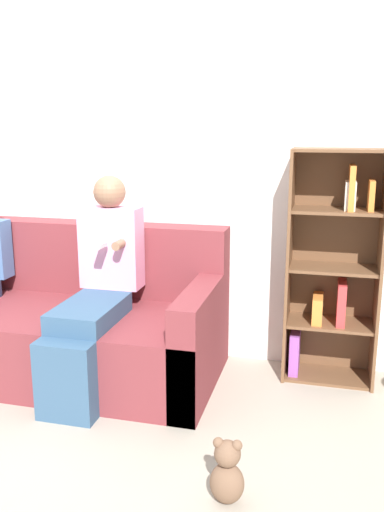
% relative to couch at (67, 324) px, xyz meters
% --- Properties ---
extents(ground_plane, '(14.00, 14.00, 0.00)m').
position_rel_couch_xyz_m(ground_plane, '(0.19, -0.56, -0.30)').
color(ground_plane, '#9E9384').
extents(back_wall, '(10.00, 0.06, 2.55)m').
position_rel_couch_xyz_m(back_wall, '(0.19, 0.48, 0.97)').
color(back_wall, silver).
rests_on(back_wall, ground_plane).
extents(couch, '(1.91, 0.92, 0.90)m').
position_rel_couch_xyz_m(couch, '(0.00, 0.00, 0.00)').
color(couch, maroon).
rests_on(couch, ground_plane).
extents(adult_seated, '(0.37, 0.83, 1.23)m').
position_rel_couch_xyz_m(adult_seated, '(0.27, -0.13, 0.32)').
color(adult_seated, '#335170').
rests_on(adult_seated, ground_plane).
extents(bookshelf, '(0.54, 0.31, 1.39)m').
position_rel_couch_xyz_m(bookshelf, '(1.60, 0.32, 0.38)').
color(bookshelf, brown).
rests_on(bookshelf, ground_plane).
extents(teddy_bear, '(0.14, 0.12, 0.29)m').
position_rel_couch_xyz_m(teddy_bear, '(1.21, -1.00, -0.17)').
color(teddy_bear, brown).
rests_on(teddy_bear, ground_plane).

